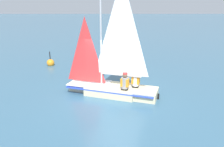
# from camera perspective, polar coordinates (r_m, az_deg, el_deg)

# --- Properties ---
(ground_plane) EXTENTS (260.00, 260.00, 0.00)m
(ground_plane) POSITION_cam_1_polar(r_m,az_deg,el_deg) (10.29, 0.00, -5.24)
(ground_plane) COLOR #38607A
(sailboat_main) EXTENTS (4.32, 2.64, 5.28)m
(sailboat_main) POSITION_cam_1_polar(r_m,az_deg,el_deg) (10.03, 0.01, -1.32)
(sailboat_main) COLOR beige
(sailboat_main) RESTS_ON ground_plane
(sailor_helm) EXTENTS (0.41, 0.38, 1.16)m
(sailor_helm) POSITION_cam_1_polar(r_m,az_deg,el_deg) (9.61, 3.37, -2.87)
(sailor_helm) COLOR black
(sailor_helm) RESTS_ON ground_plane
(sailor_crew) EXTENTS (0.41, 0.38, 1.16)m
(sailor_crew) POSITION_cam_1_polar(r_m,az_deg,el_deg) (9.97, 6.19, -2.20)
(sailor_crew) COLOR black
(sailor_crew) RESTS_ON ground_plane
(buoy_marker) EXTENTS (0.52, 0.52, 1.05)m
(buoy_marker) POSITION_cam_1_polar(r_m,az_deg,el_deg) (15.76, -15.77, 2.73)
(buoy_marker) COLOR orange
(buoy_marker) RESTS_ON ground_plane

